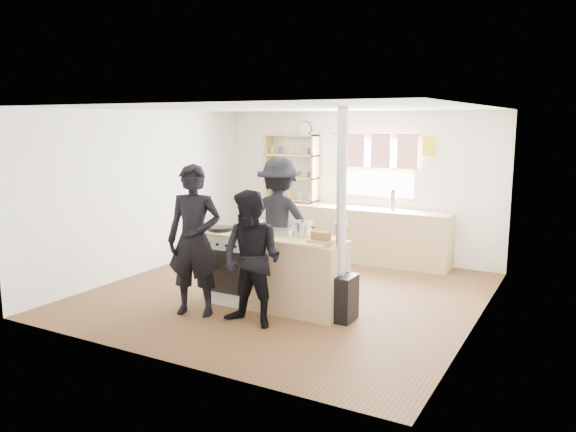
{
  "coord_description": "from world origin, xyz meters",
  "views": [
    {
      "loc": [
        3.6,
        -6.48,
        2.34
      ],
      "look_at": [
        0.08,
        -0.1,
        1.1
      ],
      "focal_mm": 35.0,
      "sensor_mm": 36.0,
      "label": 1
    }
  ],
  "objects_px": {
    "cooking_island": "(275,271)",
    "person_near_left": "(194,240)",
    "bread_board": "(321,237)",
    "person_far": "(279,221)",
    "person_near_right": "(252,259)",
    "stockpot_counter": "(302,229)",
    "thermos": "(393,201)",
    "skillet_greens": "(220,228)",
    "stockpot_stove": "(257,224)",
    "roast_tray": "(276,232)",
    "flue_heater": "(340,267)"
  },
  "relations": [
    {
      "from": "cooking_island",
      "to": "skillet_greens",
      "type": "bearing_deg",
      "value": -173.54
    },
    {
      "from": "cooking_island",
      "to": "person_near_right",
      "type": "height_order",
      "value": "person_near_right"
    },
    {
      "from": "stockpot_counter",
      "to": "person_far",
      "type": "relative_size",
      "value": 0.15
    },
    {
      "from": "stockpot_stove",
      "to": "bread_board",
      "type": "bearing_deg",
      "value": -14.76
    },
    {
      "from": "person_near_right",
      "to": "roast_tray",
      "type": "bearing_deg",
      "value": 100.78
    },
    {
      "from": "roast_tray",
      "to": "bread_board",
      "type": "bearing_deg",
      "value": -8.9
    },
    {
      "from": "bread_board",
      "to": "person_far",
      "type": "relative_size",
      "value": 0.16
    },
    {
      "from": "stockpot_counter",
      "to": "thermos",
      "type": "bearing_deg",
      "value": 84.0
    },
    {
      "from": "person_near_left",
      "to": "person_near_right",
      "type": "height_order",
      "value": "person_near_left"
    },
    {
      "from": "cooking_island",
      "to": "roast_tray",
      "type": "xyz_separation_m",
      "value": [
        -0.01,
        0.04,
        0.5
      ]
    },
    {
      "from": "skillet_greens",
      "to": "stockpot_stove",
      "type": "height_order",
      "value": "stockpot_stove"
    },
    {
      "from": "roast_tray",
      "to": "bread_board",
      "type": "distance_m",
      "value": 0.68
    },
    {
      "from": "skillet_greens",
      "to": "person_far",
      "type": "height_order",
      "value": "person_far"
    },
    {
      "from": "person_near_left",
      "to": "person_far",
      "type": "distance_m",
      "value": 1.72
    },
    {
      "from": "stockpot_stove",
      "to": "person_far",
      "type": "bearing_deg",
      "value": 98.05
    },
    {
      "from": "bread_board",
      "to": "person_near_right",
      "type": "xyz_separation_m",
      "value": [
        -0.56,
        -0.64,
        -0.19
      ]
    },
    {
      "from": "bread_board",
      "to": "person_near_left",
      "type": "relative_size",
      "value": 0.16
    },
    {
      "from": "cooking_island",
      "to": "person_near_left",
      "type": "xyz_separation_m",
      "value": [
        -0.72,
        -0.7,
        0.45
      ]
    },
    {
      "from": "person_near_right",
      "to": "person_near_left",
      "type": "bearing_deg",
      "value": -178.33
    },
    {
      "from": "roast_tray",
      "to": "person_near_left",
      "type": "distance_m",
      "value": 1.02
    },
    {
      "from": "person_far",
      "to": "stockpot_counter",
      "type": "bearing_deg",
      "value": 123.52
    },
    {
      "from": "thermos",
      "to": "flue_heater",
      "type": "relative_size",
      "value": 0.13
    },
    {
      "from": "bread_board",
      "to": "person_near_left",
      "type": "xyz_separation_m",
      "value": [
        -1.38,
        -0.63,
        -0.06
      ]
    },
    {
      "from": "stockpot_counter",
      "to": "flue_heater",
      "type": "distance_m",
      "value": 0.71
    },
    {
      "from": "thermos",
      "to": "cooking_island",
      "type": "distance_m",
      "value": 2.9
    },
    {
      "from": "thermos",
      "to": "roast_tray",
      "type": "xyz_separation_m",
      "value": [
        -0.61,
        -2.73,
        -0.09
      ]
    },
    {
      "from": "thermos",
      "to": "stockpot_counter",
      "type": "relative_size",
      "value": 1.18
    },
    {
      "from": "cooking_island",
      "to": "stockpot_counter",
      "type": "height_order",
      "value": "stockpot_counter"
    },
    {
      "from": "flue_heater",
      "to": "person_near_right",
      "type": "xyz_separation_m",
      "value": [
        -0.81,
        -0.67,
        0.14
      ]
    },
    {
      "from": "person_near_left",
      "to": "skillet_greens",
      "type": "bearing_deg",
      "value": 77.22
    },
    {
      "from": "cooking_island",
      "to": "person_far",
      "type": "height_order",
      "value": "person_far"
    },
    {
      "from": "thermos",
      "to": "person_near_left",
      "type": "xyz_separation_m",
      "value": [
        -1.32,
        -3.47,
        -0.14
      ]
    },
    {
      "from": "stockpot_stove",
      "to": "flue_heater",
      "type": "bearing_deg",
      "value": -10.84
    },
    {
      "from": "bread_board",
      "to": "stockpot_counter",
      "type": "bearing_deg",
      "value": 151.58
    },
    {
      "from": "person_near_left",
      "to": "person_far",
      "type": "xyz_separation_m",
      "value": [
        0.21,
        1.7,
        -0.01
      ]
    },
    {
      "from": "bread_board",
      "to": "person_near_right",
      "type": "bearing_deg",
      "value": -131.45
    },
    {
      "from": "thermos",
      "to": "cooking_island",
      "type": "bearing_deg",
      "value": -102.23
    },
    {
      "from": "roast_tray",
      "to": "stockpot_stove",
      "type": "bearing_deg",
      "value": 155.87
    },
    {
      "from": "person_near_left",
      "to": "bread_board",
      "type": "bearing_deg",
      "value": 6.62
    },
    {
      "from": "stockpot_counter",
      "to": "person_far",
      "type": "xyz_separation_m",
      "value": [
        -0.84,
        0.89,
        -0.11
      ]
    },
    {
      "from": "roast_tray",
      "to": "stockpot_stove",
      "type": "xyz_separation_m",
      "value": [
        -0.39,
        0.17,
        0.04
      ]
    },
    {
      "from": "skillet_greens",
      "to": "stockpot_counter",
      "type": "bearing_deg",
      "value": 10.62
    },
    {
      "from": "cooking_island",
      "to": "person_near_left",
      "type": "relative_size",
      "value": 1.07
    },
    {
      "from": "skillet_greens",
      "to": "roast_tray",
      "type": "xyz_separation_m",
      "value": [
        0.76,
        0.13,
        0.01
      ]
    },
    {
      "from": "cooking_island",
      "to": "bread_board",
      "type": "distance_m",
      "value": 0.84
    },
    {
      "from": "skillet_greens",
      "to": "stockpot_stove",
      "type": "distance_m",
      "value": 0.48
    },
    {
      "from": "bread_board",
      "to": "person_near_right",
      "type": "relative_size",
      "value": 0.19
    },
    {
      "from": "skillet_greens",
      "to": "person_far",
      "type": "bearing_deg",
      "value": 76.64
    },
    {
      "from": "stockpot_counter",
      "to": "person_near_left",
      "type": "bearing_deg",
      "value": -142.05
    },
    {
      "from": "flue_heater",
      "to": "skillet_greens",
      "type": "bearing_deg",
      "value": -178.26
    }
  ]
}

